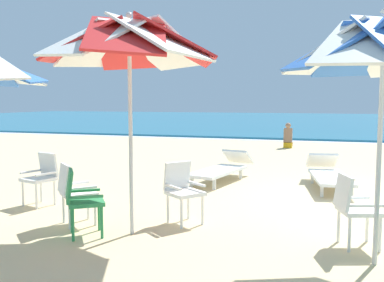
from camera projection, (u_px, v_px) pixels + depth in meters
name	position (u px, v px, depth m)	size (l,w,h in m)	color
ground_plane	(367.00, 204.00, 7.11)	(80.00, 80.00, 0.00)	beige
sea	(334.00, 121.00, 34.81)	(80.00, 36.00, 0.10)	teal
surf_foam	(343.00, 142.00, 17.44)	(80.00, 0.70, 0.01)	white
beach_umbrella_0	(384.00, 48.00, 4.30)	(2.07, 2.07, 2.67)	silver
plastic_chair_1	(354.00, 206.00, 5.01)	(0.58, 0.55, 0.87)	white
beach_umbrella_1	(129.00, 44.00, 5.31)	(2.29, 2.29, 2.84)	silver
plastic_chair_2	(80.00, 198.00, 5.41)	(0.63, 0.62, 0.87)	#2D8C4C
plastic_chair_3	(182.00, 188.00, 6.01)	(0.63, 0.63, 0.87)	white
plastic_chair_4	(74.00, 190.00, 5.90)	(0.63, 0.63, 0.87)	white
plastic_chair_5	(42.00, 175.00, 7.05)	(0.55, 0.57, 0.87)	white
sun_lounger_1	(329.00, 174.00, 8.42)	(0.96, 2.22, 0.62)	white
sun_lounger_2	(222.00, 168.00, 9.11)	(1.08, 2.23, 0.62)	white
beachgoer_seated	(288.00, 140.00, 15.63)	(0.30, 0.93, 0.92)	yellow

